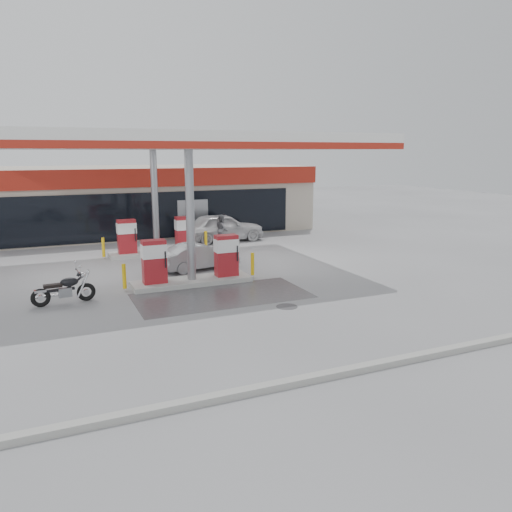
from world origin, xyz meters
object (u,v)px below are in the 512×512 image
Objects in this scene: parked_motorcycle at (65,290)px; sedan_white at (223,227)px; pump_island_near at (192,265)px; hatchback_silver at (199,256)px; pump_island_far at (157,240)px; parked_car_right at (217,227)px; attendant at (222,229)px.

parked_motorcycle is 0.44× the size of sedan_white.
pump_island_near reaches higher than hatchback_silver.
pump_island_far is 1.51× the size of hatchback_silver.
parked_car_right is (4.50, 4.00, -0.21)m from pump_island_far.
hatchback_silver is at bearing 22.50° from parked_motorcycle.
sedan_white is 6.81m from hatchback_silver.
pump_island_near reaches higher than attendant.
pump_island_near is at bearing 3.94° from parked_motorcycle.
sedan_white is (4.20, 8.20, 0.07)m from pump_island_near.
pump_island_far is 2.52× the size of parked_motorcycle.
pump_island_near is at bearing -90.00° from pump_island_far.
attendant is (3.88, 7.44, 0.09)m from pump_island_near.
hatchback_silver is (5.52, 2.99, 0.10)m from parked_motorcycle.
pump_island_far is 8.18m from parked_motorcycle.
pump_island_far reaches higher than attendant.
parked_motorcycle is (-4.54, -6.79, -0.25)m from pump_island_far.
pump_island_far is 6.02m from parked_car_right.
pump_island_near is 8.39m from attendant.
pump_island_near is 1.42× the size of parked_car_right.
sedan_white is at bearing -38.93° from hatchback_silver.
hatchback_silver is (-2.90, -5.24, -0.24)m from attendant.
pump_island_far is (0.00, 6.00, 0.00)m from pump_island_near.
hatchback_silver is 0.94× the size of parked_car_right.
pump_island_near is 9.21m from sedan_white.
hatchback_silver reaches higher than parked_motorcycle.
sedan_white is (4.20, 2.20, 0.07)m from pump_island_far.
attendant is at bearing 20.37° from pump_island_far.
parked_car_right is (0.62, 2.56, -0.29)m from attendant.
sedan_white is at bearing 27.66° from pump_island_far.
parked_motorcycle is at bearing 144.40° from attendant.
pump_island_far reaches higher than parked_car_right.
attendant reaches higher than parked_car_right.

